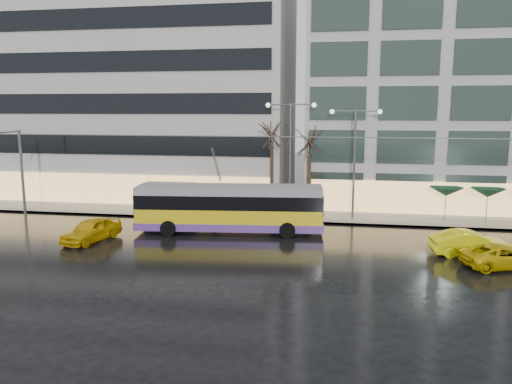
% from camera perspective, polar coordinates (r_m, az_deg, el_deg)
% --- Properties ---
extents(ground, '(140.00, 140.00, 0.00)m').
position_cam_1_polar(ground, '(30.46, -2.04, -7.16)').
color(ground, black).
rests_on(ground, ground).
extents(sidewalk, '(80.00, 10.00, 0.15)m').
position_cam_1_polar(sidewalk, '(43.61, 4.29, -1.96)').
color(sidewalk, gray).
rests_on(sidewalk, ground).
extents(kerb, '(80.00, 0.10, 0.15)m').
position_cam_1_polar(kerb, '(38.80, 3.59, -3.40)').
color(kerb, slate).
rests_on(kerb, ground).
extents(building_left, '(34.00, 14.00, 22.00)m').
position_cam_1_polar(building_left, '(52.44, -15.41, 11.83)').
color(building_left, '#B1AFA9').
rests_on(building_left, sidewalk).
extents(building_right, '(32.00, 14.00, 25.00)m').
position_cam_1_polar(building_right, '(49.46, 25.66, 13.15)').
color(building_right, '#B1AFA9').
rests_on(building_right, sidewalk).
extents(trolleybus, '(13.32, 5.50, 6.09)m').
position_cam_1_polar(trolleybus, '(35.45, -3.05, -2.03)').
color(trolleybus, gold).
rests_on(trolleybus, ground).
extents(catenary, '(42.24, 5.12, 7.00)m').
position_cam_1_polar(catenary, '(37.10, 1.93, 2.57)').
color(catenary, '#595B60').
rests_on(catenary, ground).
extents(bus_shelter, '(4.20, 1.60, 2.51)m').
position_cam_1_polar(bus_shelter, '(42.33, -10.25, 0.16)').
color(bus_shelter, '#595B60').
rests_on(bus_shelter, sidewalk).
extents(street_lamp_near, '(3.96, 0.36, 9.03)m').
position_cam_1_polar(street_lamp_near, '(39.65, 3.95, 5.53)').
color(street_lamp_near, '#595B60').
rests_on(street_lamp_near, sidewalk).
extents(street_lamp_far, '(3.96, 0.36, 8.53)m').
position_cam_1_polar(street_lamp_far, '(39.49, 11.21, 4.95)').
color(street_lamp_far, '#595B60').
rests_on(street_lamp_far, sidewalk).
extents(tree_a, '(3.20, 3.20, 8.40)m').
position_cam_1_polar(tree_a, '(39.97, 1.84, 7.15)').
color(tree_a, black).
rests_on(tree_a, sidewalk).
extents(tree_b, '(3.20, 3.20, 7.70)m').
position_cam_1_polar(tree_b, '(39.90, 6.17, 6.11)').
color(tree_b, black).
rests_on(tree_b, sidewalk).
extents(parasol_a, '(2.50, 2.50, 2.65)m').
position_cam_1_polar(parasol_a, '(40.85, 20.91, 0.03)').
color(parasol_a, '#595B60').
rests_on(parasol_a, sidewalk).
extents(parasol_b, '(2.50, 2.50, 2.65)m').
position_cam_1_polar(parasol_b, '(41.55, 24.97, -0.08)').
color(parasol_b, '#595B60').
rests_on(parasol_b, sidewalk).
extents(taxi_a, '(2.91, 4.88, 1.56)m').
position_cam_1_polar(taxi_a, '(34.95, -18.29, -4.14)').
color(taxi_a, '#DFAF0B').
rests_on(taxi_a, ground).
extents(taxi_b, '(4.75, 2.11, 1.52)m').
position_cam_1_polar(taxi_b, '(32.62, 23.27, -5.43)').
color(taxi_b, yellow).
rests_on(taxi_b, ground).
extents(taxi_c, '(5.02, 3.42, 1.28)m').
position_cam_1_polar(taxi_c, '(31.08, 26.40, -6.61)').
color(taxi_c, yellow).
rests_on(taxi_c, ground).
extents(pedestrian_a, '(0.98, 1.00, 2.19)m').
position_cam_1_polar(pedestrian_a, '(42.12, -7.57, -0.36)').
color(pedestrian_a, black).
rests_on(pedestrian_a, sidewalk).
extents(pedestrian_b, '(0.80, 0.64, 1.57)m').
position_cam_1_polar(pedestrian_b, '(41.26, -4.89, -1.41)').
color(pedestrian_b, black).
rests_on(pedestrian_b, sidewalk).
extents(pedestrian_c, '(1.34, 0.95, 2.11)m').
position_cam_1_polar(pedestrian_c, '(42.50, -11.11, -0.76)').
color(pedestrian_c, black).
rests_on(pedestrian_c, sidewalk).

